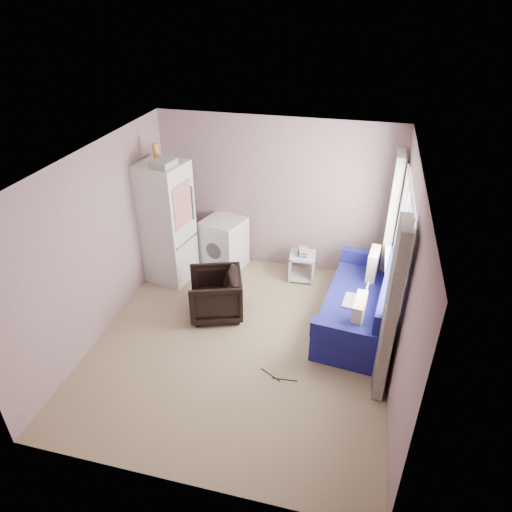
# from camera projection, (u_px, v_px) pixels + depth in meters

# --- Properties ---
(room) EXTENTS (3.84, 4.24, 2.54)m
(room) POSITION_uv_depth(u_px,v_px,m) (242.00, 262.00, 5.50)
(room) COLOR #978263
(room) RESTS_ON ground
(armchair) EXTENTS (0.88, 0.91, 0.74)m
(armchair) POSITION_uv_depth(u_px,v_px,m) (215.00, 292.00, 6.47)
(armchair) COLOR black
(armchair) RESTS_ON ground
(fridge) EXTENTS (0.77, 0.76, 2.19)m
(fridge) POSITION_uv_depth(u_px,v_px,m) (167.00, 222.00, 7.03)
(fridge) COLOR silver
(fridge) RESTS_ON ground
(washing_machine) EXTENTS (0.76, 0.76, 0.86)m
(washing_machine) POSITION_uv_depth(u_px,v_px,m) (224.00, 242.00, 7.58)
(washing_machine) COLOR silver
(washing_machine) RESTS_ON ground
(side_table) EXTENTS (0.43, 0.43, 0.55)m
(side_table) POSITION_uv_depth(u_px,v_px,m) (302.00, 264.00, 7.34)
(side_table) COLOR #ADAFAB
(side_table) RESTS_ON ground
(sofa) EXTENTS (1.14, 2.12, 0.90)m
(sofa) POSITION_uv_depth(u_px,v_px,m) (364.00, 305.00, 6.28)
(sofa) COLOR navy
(sofa) RESTS_ON ground
(window_dressing) EXTENTS (0.17, 2.62, 2.18)m
(window_dressing) POSITION_uv_depth(u_px,v_px,m) (390.00, 262.00, 5.79)
(window_dressing) COLOR white
(window_dressing) RESTS_ON ground
(floor_cables) EXTENTS (0.48, 0.17, 0.01)m
(floor_cables) POSITION_uv_depth(u_px,v_px,m) (278.00, 377.00, 5.57)
(floor_cables) COLOR black
(floor_cables) RESTS_ON ground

